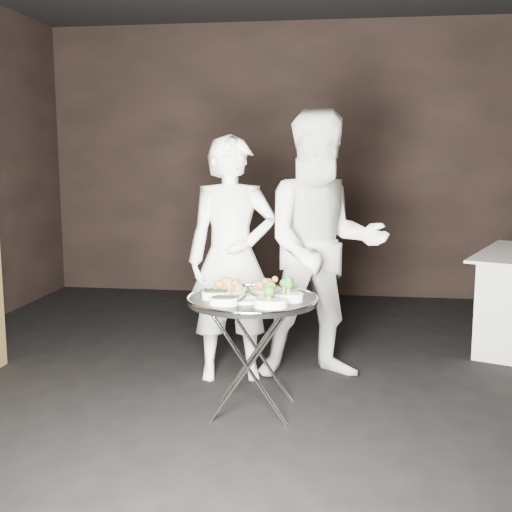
# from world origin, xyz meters

# --- Properties ---
(floor) EXTENTS (6.00, 7.00, 0.05)m
(floor) POSITION_xyz_m (0.00, 0.00, -0.03)
(floor) COLOR black
(floor) RESTS_ON ground
(wall_back) EXTENTS (6.00, 0.05, 3.00)m
(wall_back) POSITION_xyz_m (0.00, 3.52, 1.50)
(wall_back) COLOR black
(wall_back) RESTS_ON floor
(tray_stand) EXTENTS (0.48, 0.40, 0.70)m
(tray_stand) POSITION_xyz_m (-0.20, 0.04, 0.39)
(tray_stand) COLOR silver
(tray_stand) RESTS_ON floor
(serving_tray) EXTENTS (0.79, 0.79, 0.04)m
(serving_tray) POSITION_xyz_m (-0.20, 0.04, 0.71)
(serving_tray) COLOR black
(serving_tray) RESTS_ON tray_stand
(potato_plate_a) EXTENTS (0.21, 0.21, 0.08)m
(potato_plate_a) POSITION_xyz_m (-0.36, 0.19, 0.75)
(potato_plate_a) COLOR beige
(potato_plate_a) RESTS_ON serving_tray
(potato_plate_b) EXTENTS (0.20, 0.20, 0.07)m
(potato_plate_b) POSITION_xyz_m (-0.14, 0.24, 0.75)
(potato_plate_b) COLOR beige
(potato_plate_b) RESTS_ON serving_tray
(greens_bowl) EXTENTS (0.11, 0.11, 0.06)m
(greens_bowl) POSITION_xyz_m (0.02, 0.18, 0.75)
(greens_bowl) COLOR white
(greens_bowl) RESTS_ON serving_tray
(asparagus_plate_a) EXTENTS (0.19, 0.16, 0.03)m
(asparagus_plate_a) POSITION_xyz_m (-0.20, 0.04, 0.73)
(asparagus_plate_a) COLOR white
(asparagus_plate_a) RESTS_ON serving_tray
(asparagus_plate_b) EXTENTS (0.19, 0.12, 0.04)m
(asparagus_plate_b) POSITION_xyz_m (-0.24, -0.11, 0.74)
(asparagus_plate_b) COLOR white
(asparagus_plate_b) RESTS_ON serving_tray
(spinach_bowl_a) EXTENTS (0.19, 0.14, 0.07)m
(spinach_bowl_a) POSITION_xyz_m (-0.41, -0.02, 0.75)
(spinach_bowl_a) COLOR white
(spinach_bowl_a) RESTS_ON serving_tray
(spinach_bowl_b) EXTENTS (0.17, 0.11, 0.07)m
(spinach_bowl_b) POSITION_xyz_m (-0.33, -0.17, 0.75)
(spinach_bowl_b) COLOR white
(spinach_bowl_b) RESTS_ON serving_tray
(broccoli_bowl_a) EXTENTS (0.20, 0.14, 0.08)m
(broccoli_bowl_a) POSITION_xyz_m (0.01, -0.02, 0.76)
(broccoli_bowl_a) COLOR white
(broccoli_bowl_a) RESTS_ON serving_tray
(broccoli_bowl_b) EXTENTS (0.20, 0.15, 0.08)m
(broccoli_bowl_b) POSITION_xyz_m (-0.06, -0.19, 0.76)
(broccoli_bowl_b) COLOR white
(broccoli_bowl_b) RESTS_ON serving_tray
(serving_utensils) EXTENTS (0.57, 0.42, 0.01)m
(serving_utensils) POSITION_xyz_m (-0.18, 0.11, 0.77)
(serving_utensils) COLOR silver
(serving_utensils) RESTS_ON serving_tray
(waiter_left) EXTENTS (0.70, 0.54, 1.71)m
(waiter_left) POSITION_xyz_m (-0.43, 0.66, 0.85)
(waiter_left) COLOR white
(waiter_left) RESTS_ON floor
(waiter_right) EXTENTS (1.05, 0.90, 1.88)m
(waiter_right) POSITION_xyz_m (0.19, 0.75, 0.94)
(waiter_right) COLOR white
(waiter_right) RESTS_ON floor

